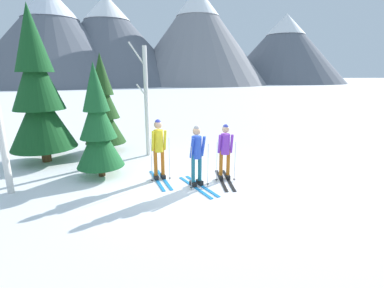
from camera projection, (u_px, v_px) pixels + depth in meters
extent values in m
plane|color=white|center=(188.00, 182.00, 8.22)|extent=(400.00, 400.00, 0.00)
cube|color=#1E84D1|center=(164.00, 179.00, 8.39)|extent=(0.52, 1.69, 0.02)
cube|color=#1E84D1|center=(157.00, 180.00, 8.32)|extent=(0.52, 1.69, 0.02)
cube|color=black|center=(163.00, 176.00, 8.46)|extent=(0.17, 0.28, 0.12)
cylinder|color=#B76019|center=(163.00, 161.00, 8.35)|extent=(0.11, 0.11, 0.88)
cube|color=black|center=(156.00, 177.00, 8.39)|extent=(0.17, 0.28, 0.12)
cylinder|color=#B76019|center=(156.00, 162.00, 8.27)|extent=(0.11, 0.11, 0.88)
cylinder|color=yellow|center=(159.00, 141.00, 8.15)|extent=(0.28, 0.28, 0.66)
sphere|color=tan|center=(158.00, 125.00, 8.03)|extent=(0.24, 0.24, 0.24)
sphere|color=#2D389E|center=(158.00, 122.00, 8.01)|extent=(0.18, 0.18, 0.18)
cylinder|color=yellow|center=(165.00, 140.00, 8.15)|extent=(0.13, 0.22, 0.62)
cylinder|color=yellow|center=(153.00, 141.00, 8.03)|extent=(0.13, 0.22, 0.62)
cylinder|color=#A5A5AD|center=(169.00, 159.00, 8.21)|extent=(0.02, 0.02, 1.31)
cylinder|color=black|center=(170.00, 178.00, 8.36)|extent=(0.07, 0.07, 0.01)
cylinder|color=#A5A5AD|center=(151.00, 161.00, 8.03)|extent=(0.02, 0.02, 1.31)
cylinder|color=black|center=(152.00, 180.00, 8.18)|extent=(0.07, 0.07, 0.01)
cube|color=#4C7238|center=(157.00, 138.00, 8.30)|extent=(0.29, 0.22, 0.36)
cube|color=#1E84D1|center=(201.00, 186.00, 7.92)|extent=(0.80, 1.63, 0.02)
cube|color=#1E84D1|center=(195.00, 187.00, 7.81)|extent=(0.80, 1.63, 0.02)
cube|color=black|center=(200.00, 182.00, 7.98)|extent=(0.21, 0.28, 0.12)
cylinder|color=#1E6B7A|center=(200.00, 167.00, 7.87)|extent=(0.11, 0.11, 0.83)
cube|color=black|center=(193.00, 184.00, 7.88)|extent=(0.21, 0.28, 0.12)
cylinder|color=#1E6B7A|center=(193.00, 169.00, 7.77)|extent=(0.11, 0.11, 0.83)
cylinder|color=blue|center=(197.00, 147.00, 7.67)|extent=(0.28, 0.28, 0.62)
sphere|color=tan|center=(197.00, 131.00, 7.55)|extent=(0.23, 0.23, 0.23)
sphere|color=gray|center=(197.00, 129.00, 7.54)|extent=(0.17, 0.17, 0.17)
cylinder|color=blue|center=(203.00, 146.00, 7.70)|extent=(0.16, 0.22, 0.59)
cylinder|color=blue|center=(192.00, 148.00, 7.53)|extent=(0.16, 0.22, 0.59)
cylinder|color=#A5A5AD|center=(208.00, 165.00, 7.78)|extent=(0.02, 0.02, 1.25)
cylinder|color=black|center=(208.00, 184.00, 7.92)|extent=(0.07, 0.07, 0.01)
cylinder|color=#A5A5AD|center=(191.00, 168.00, 7.51)|extent=(0.02, 0.02, 1.25)
cylinder|color=black|center=(191.00, 188.00, 7.65)|extent=(0.07, 0.07, 0.01)
cube|color=black|center=(228.00, 180.00, 8.35)|extent=(0.12, 1.73, 0.02)
cube|color=black|center=(221.00, 180.00, 8.33)|extent=(0.12, 1.73, 0.02)
cube|color=black|center=(228.00, 177.00, 8.43)|extent=(0.11, 0.26, 0.12)
cylinder|color=#B76019|center=(228.00, 163.00, 8.32)|extent=(0.11, 0.11, 0.81)
cube|color=black|center=(221.00, 177.00, 8.41)|extent=(0.11, 0.26, 0.12)
cylinder|color=#B76019|center=(221.00, 163.00, 8.30)|extent=(0.11, 0.11, 0.81)
cylinder|color=purple|center=(225.00, 144.00, 8.17)|extent=(0.28, 0.28, 0.61)
sphere|color=tan|center=(226.00, 129.00, 8.06)|extent=(0.22, 0.22, 0.22)
sphere|color=#2D389E|center=(226.00, 127.00, 8.04)|extent=(0.16, 0.16, 0.16)
cylinder|color=purple|center=(232.00, 144.00, 8.12)|extent=(0.08, 0.20, 0.58)
cylinder|color=purple|center=(220.00, 144.00, 8.09)|extent=(0.08, 0.20, 0.58)
cylinder|color=#A5A5AD|center=(235.00, 162.00, 8.14)|extent=(0.02, 0.02, 1.21)
cylinder|color=black|center=(234.00, 179.00, 8.27)|extent=(0.07, 0.07, 0.01)
cylinder|color=#A5A5AD|center=(217.00, 162.00, 8.09)|extent=(0.02, 0.02, 1.21)
cylinder|color=black|center=(216.00, 180.00, 8.23)|extent=(0.07, 0.07, 0.01)
cylinder|color=#51381E|center=(101.00, 166.00, 8.64)|extent=(0.21, 0.21, 0.67)
cone|color=#195628|center=(99.00, 144.00, 8.46)|extent=(1.44, 1.44, 1.42)
cone|color=#195628|center=(97.00, 115.00, 8.24)|extent=(1.10, 1.10, 1.42)
cone|color=#195628|center=(95.00, 87.00, 8.04)|extent=(0.78, 0.78, 1.42)
cylinder|color=#51381E|center=(106.00, 142.00, 11.39)|extent=(0.24, 0.24, 0.76)
cone|color=#1E4219|center=(105.00, 123.00, 11.19)|extent=(1.63, 1.63, 1.60)
cone|color=#1E4219|center=(103.00, 98.00, 10.94)|extent=(1.24, 1.24, 1.60)
cone|color=#1E4219|center=(101.00, 74.00, 10.71)|extent=(0.89, 0.89, 1.60)
cylinder|color=#51381E|center=(45.00, 148.00, 10.03)|extent=(0.32, 0.32, 1.04)
cone|color=#14471E|center=(41.00, 118.00, 9.76)|extent=(2.23, 2.23, 2.20)
cone|color=#14471E|center=(36.00, 77.00, 9.42)|extent=(1.70, 1.70, 2.20)
cone|color=#14471E|center=(30.00, 38.00, 9.11)|extent=(1.22, 1.22, 2.20)
cylinder|color=silver|center=(146.00, 103.00, 10.44)|extent=(0.16, 0.16, 4.12)
cylinder|color=silver|center=(141.00, 90.00, 10.21)|extent=(0.36, 0.27, 0.49)
cylinder|color=silver|center=(137.00, 54.00, 10.06)|extent=(0.62, 0.24, 0.88)
cone|color=slate|center=(53.00, 38.00, 68.93)|extent=(40.93, 40.93, 23.53)
cone|color=white|center=(49.00, 3.00, 66.94)|extent=(13.48, 13.48, 7.38)
cone|color=slate|center=(109.00, 41.00, 77.02)|extent=(42.63, 42.63, 23.86)
cone|color=white|center=(106.00, 8.00, 74.89)|extent=(12.44, 12.44, 6.63)
cone|color=gray|center=(198.00, 37.00, 80.89)|extent=(41.19, 41.19, 26.99)
cone|color=white|center=(198.00, 2.00, 78.53)|extent=(12.64, 12.64, 7.89)
cone|color=slate|center=(284.00, 49.00, 94.91)|extent=(41.27, 41.27, 22.75)
cone|color=white|center=(286.00, 24.00, 92.95)|extent=(13.04, 13.04, 6.85)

